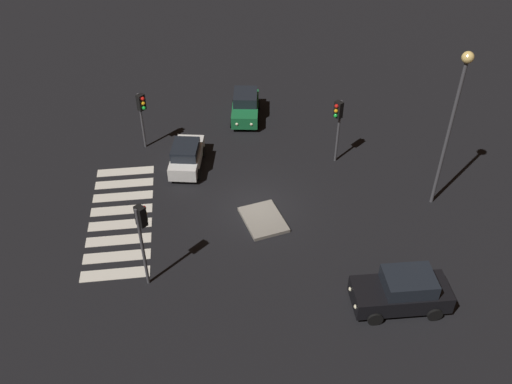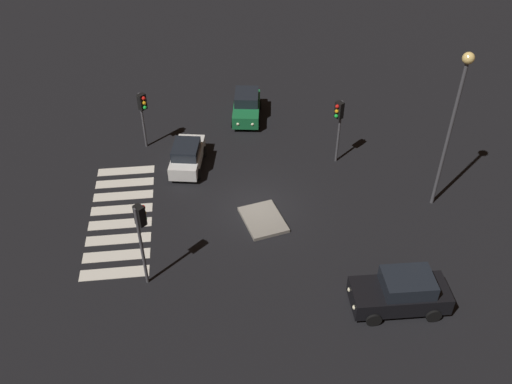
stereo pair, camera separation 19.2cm
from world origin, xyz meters
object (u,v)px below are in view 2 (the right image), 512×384
(car_green, at_px, (247,106))
(traffic_light_south, at_px, (143,108))
(car_black, at_px, (401,292))
(traffic_light_west, at_px, (339,117))
(traffic_island, at_px, (263,220))
(street_lamp, at_px, (456,108))
(car_white, at_px, (187,155))
(traffic_light_east, at_px, (141,226))

(car_green, distance_m, traffic_light_south, 7.19)
(car_green, relative_size, car_black, 0.96)
(car_black, bearing_deg, traffic_light_west, -86.46)
(traffic_island, relative_size, car_black, 0.69)
(car_green, bearing_deg, traffic_island, 7.22)
(traffic_light_south, bearing_deg, street_lamp, 22.37)
(traffic_island, distance_m, traffic_light_west, 7.36)
(car_white, distance_m, traffic_light_south, 3.86)
(traffic_island, height_order, street_lamp, street_lamp)
(car_green, distance_m, street_lamp, 14.25)
(traffic_light_west, height_order, street_lamp, street_lamp)
(street_lamp, bearing_deg, traffic_light_south, -114.87)
(traffic_light_east, bearing_deg, traffic_light_west, -2.45)
(car_white, bearing_deg, traffic_light_east, 177.95)
(car_green, xyz_separation_m, traffic_light_east, (13.84, -5.84, 2.49))
(car_black, bearing_deg, traffic_light_south, -48.98)
(traffic_island, relative_size, traffic_light_south, 0.81)
(traffic_light_west, bearing_deg, car_black, 56.54)
(car_black, distance_m, traffic_light_east, 11.41)
(traffic_light_south, height_order, street_lamp, street_lamp)
(car_green, distance_m, traffic_light_east, 15.23)
(car_black, distance_m, street_lamp, 9.19)
(car_white, bearing_deg, traffic_light_south, 55.98)
(car_green, bearing_deg, traffic_light_east, -14.56)
(car_white, xyz_separation_m, car_green, (-5.15, 3.95, 0.04))
(car_black, xyz_separation_m, traffic_light_south, (-13.78, -11.29, 1.85))
(car_white, bearing_deg, traffic_light_west, -83.04)
(street_lamp, bearing_deg, car_white, -110.27)
(traffic_light_west, bearing_deg, car_white, -38.58)
(traffic_island, height_order, traffic_light_east, traffic_light_east)
(car_white, bearing_deg, traffic_island, -134.16)
(car_white, xyz_separation_m, traffic_light_south, (-2.32, -2.38, 1.95))
(street_lamp, bearing_deg, car_black, -30.98)
(traffic_island, bearing_deg, traffic_light_south, -140.95)
(street_lamp, bearing_deg, traffic_island, -87.11)
(car_black, distance_m, traffic_light_south, 17.91)
(car_white, relative_size, car_black, 0.91)
(traffic_island, relative_size, car_white, 0.76)
(traffic_island, distance_m, traffic_light_east, 7.36)
(traffic_island, distance_m, car_white, 6.48)
(traffic_island, relative_size, car_green, 0.72)
(car_green, height_order, traffic_light_south, traffic_light_south)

